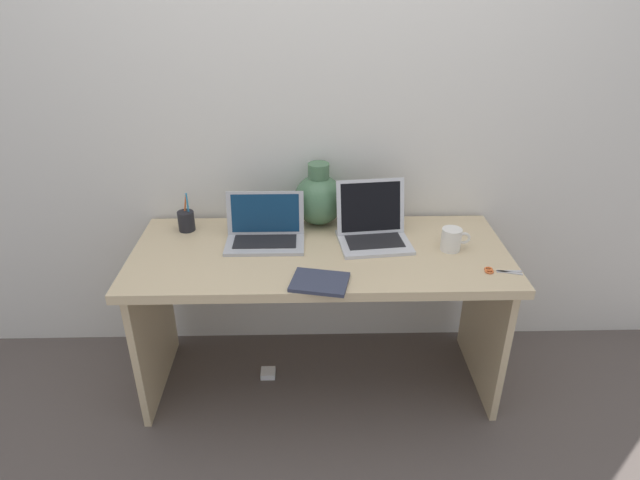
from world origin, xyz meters
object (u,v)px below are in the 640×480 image
(laptop_left, at_px, (265,229))
(laptop_right, at_px, (372,225))
(green_vase, at_px, (319,198))
(notebook_stack, at_px, (320,282))
(pen_cup, at_px, (186,221))
(coffee_mug, at_px, (452,239))
(scissors, at_px, (496,271))
(power_brick, at_px, (268,373))

(laptop_left, height_order, laptop_right, laptop_right)
(green_vase, height_order, notebook_stack, green_vase)
(notebook_stack, distance_m, pen_cup, 0.77)
(laptop_left, distance_m, laptop_right, 0.47)
(laptop_left, distance_m, coffee_mug, 0.80)
(pen_cup, bearing_deg, laptop_right, -7.52)
(laptop_left, relative_size, laptop_right, 1.03)
(laptop_right, xyz_separation_m, pen_cup, (-0.84, 0.11, -0.02))
(laptop_left, height_order, notebook_stack, laptop_left)
(laptop_right, bearing_deg, laptop_left, -179.55)
(laptop_right, bearing_deg, pen_cup, 172.48)
(laptop_right, distance_m, coffee_mug, 0.34)
(laptop_left, height_order, coffee_mug, laptop_left)
(scissors, bearing_deg, pen_cup, 162.78)
(green_vase, xyz_separation_m, notebook_stack, (-0.01, -0.54, -0.12))
(notebook_stack, relative_size, scissors, 1.45)
(coffee_mug, relative_size, power_brick, 1.78)
(laptop_right, height_order, notebook_stack, laptop_right)
(coffee_mug, height_order, power_brick, coffee_mug)
(laptop_left, bearing_deg, green_vase, 36.97)
(coffee_mug, bearing_deg, scissors, -53.57)
(pen_cup, distance_m, scissors, 1.36)
(laptop_right, relative_size, notebook_stack, 1.54)
(scissors, bearing_deg, power_brick, 166.82)
(coffee_mug, height_order, pen_cup, pen_cup)
(laptop_right, xyz_separation_m, green_vase, (-0.23, 0.18, 0.06))
(green_vase, distance_m, scissors, 0.85)
(green_vase, distance_m, notebook_stack, 0.56)
(green_vase, relative_size, coffee_mug, 2.35)
(green_vase, bearing_deg, pen_cup, -173.89)
(coffee_mug, bearing_deg, laptop_left, 172.68)
(notebook_stack, height_order, scissors, notebook_stack)
(coffee_mug, height_order, scissors, coffee_mug)
(laptop_right, height_order, power_brick, laptop_right)
(power_brick, bearing_deg, laptop_left, 75.62)
(scissors, bearing_deg, green_vase, 146.10)
(laptop_right, relative_size, power_brick, 4.71)
(green_vase, distance_m, coffee_mug, 0.63)
(laptop_left, xyz_separation_m, power_brick, (-0.02, -0.07, -0.76))
(notebook_stack, xyz_separation_m, pen_cup, (-0.60, 0.48, 0.04))
(green_vase, relative_size, power_brick, 4.18)
(green_vase, distance_m, power_brick, 0.90)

